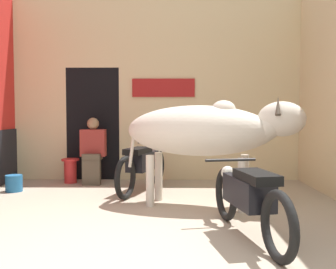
{
  "coord_description": "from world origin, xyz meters",
  "views": [
    {
      "loc": [
        0.35,
        -3.16,
        1.23
      ],
      "look_at": [
        0.26,
        1.84,
        0.96
      ],
      "focal_mm": 42.0,
      "sensor_mm": 36.0,
      "label": 1
    }
  ],
  "objects": [
    {
      "name": "ground_plane",
      "position": [
        0.0,
        0.0,
        0.0
      ],
      "size": [
        30.0,
        30.0,
        0.0
      ],
      "primitive_type": "plane",
      "color": "tan"
    },
    {
      "name": "wall_back_with_doorway",
      "position": [
        -0.37,
        4.32,
        1.49
      ],
      "size": [
        5.26,
        0.93,
        3.39
      ],
      "color": "beige",
      "rests_on": "ground_plane"
    },
    {
      "name": "cow",
      "position": [
        0.77,
        1.99,
        1.01
      ],
      "size": [
        2.39,
        1.17,
        1.46
      ],
      "color": "beige",
      "rests_on": "ground_plane"
    },
    {
      "name": "motorcycle_near",
      "position": [
        1.07,
        0.68,
        0.42
      ],
      "size": [
        0.62,
        1.91,
        0.73
      ],
      "color": "black",
      "rests_on": "ground_plane"
    },
    {
      "name": "motorcycle_far",
      "position": [
        -0.16,
        3.01,
        0.42
      ],
      "size": [
        0.76,
        1.87,
        0.75
      ],
      "color": "black",
      "rests_on": "ground_plane"
    },
    {
      "name": "shopkeeper_seated",
      "position": [
        -1.09,
        3.65,
        0.61
      ],
      "size": [
        0.43,
        0.33,
        1.16
      ],
      "color": "brown",
      "rests_on": "ground_plane"
    },
    {
      "name": "plastic_stool",
      "position": [
        -1.51,
        3.73,
        0.23
      ],
      "size": [
        0.31,
        0.31,
        0.43
      ],
      "color": "red",
      "rests_on": "ground_plane"
    },
    {
      "name": "bucket",
      "position": [
        -2.19,
        2.94,
        0.13
      ],
      "size": [
        0.26,
        0.26,
        0.26
      ],
      "color": "#23669E",
      "rests_on": "ground_plane"
    }
  ]
}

